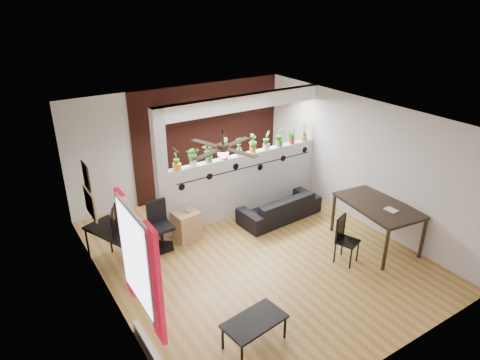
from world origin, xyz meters
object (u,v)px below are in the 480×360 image
(folding_chair, at_px, (344,235))
(potted_plant_1, at_px, (193,155))
(computer_desk, at_px, (115,233))
(office_chair, at_px, (160,229))
(potted_plant_4, at_px, (239,146))
(cube_shelf, at_px, (187,225))
(coffee_table, at_px, (254,323))
(ceiling_fan, at_px, (223,150))
(dining_table, at_px, (378,208))
(potted_plant_8, at_px, (292,135))
(cup, at_px, (188,209))
(potted_plant_5, at_px, (253,143))
(potted_plant_2, at_px, (209,152))
(potted_plant_7, at_px, (279,136))
(potted_plant_0, at_px, (176,157))
(potted_plant_9, at_px, (304,131))
(potted_plant_3, at_px, (224,148))
(potted_plant_6, at_px, (266,139))
(sofa, at_px, (280,207))

(folding_chair, bearing_deg, potted_plant_1, 122.98)
(potted_plant_1, distance_m, folding_chair, 3.20)
(computer_desk, height_order, office_chair, office_chair)
(potted_plant_4, height_order, folding_chair, potted_plant_4)
(cube_shelf, height_order, coffee_table, cube_shelf)
(potted_plant_4, distance_m, cube_shelf, 1.94)
(ceiling_fan, height_order, dining_table, ceiling_fan)
(potted_plant_8, height_order, folding_chair, potted_plant_8)
(computer_desk, bearing_deg, cup, 9.25)
(potted_plant_5, distance_m, office_chair, 2.64)
(coffee_table, bearing_deg, ceiling_fan, 73.95)
(potted_plant_2, bearing_deg, potted_plant_7, 0.00)
(potted_plant_0, distance_m, potted_plant_8, 2.81)
(potted_plant_1, bearing_deg, computer_desk, -162.24)
(potted_plant_7, relative_size, dining_table, 0.25)
(potted_plant_9, height_order, folding_chair, potted_plant_9)
(potted_plant_3, bearing_deg, potted_plant_8, 0.00)
(folding_chair, bearing_deg, potted_plant_2, 117.05)
(potted_plant_4, relative_size, potted_plant_8, 1.00)
(computer_desk, bearing_deg, cube_shelf, 9.57)
(potted_plant_5, bearing_deg, computer_desk, -169.75)
(potted_plant_0, distance_m, folding_chair, 3.40)
(potted_plant_2, relative_size, potted_plant_3, 0.87)
(potted_plant_5, relative_size, computer_desk, 0.33)
(potted_plant_5, xyz_separation_m, potted_plant_6, (0.35, -0.00, 0.00))
(potted_plant_2, xyz_separation_m, potted_plant_3, (0.35, 0.00, 0.03))
(potted_plant_2, xyz_separation_m, potted_plant_8, (2.11, 0.00, -0.00))
(potted_plant_7, height_order, potted_plant_8, potted_plant_7)
(potted_plant_6, relative_size, potted_plant_8, 1.09)
(potted_plant_4, xyz_separation_m, coffee_table, (-1.86, -3.33, -1.19))
(office_chair, bearing_deg, coffee_table, -87.52)
(dining_table, bearing_deg, potted_plant_4, 121.90)
(cube_shelf, distance_m, folding_chair, 3.00)
(potted_plant_3, bearing_deg, ceiling_fan, -120.81)
(dining_table, bearing_deg, potted_plant_9, 84.76)
(potted_plant_9, relative_size, cup, 3.36)
(cup, relative_size, dining_table, 0.07)
(potted_plant_5, bearing_deg, potted_plant_3, -180.00)
(ceiling_fan, bearing_deg, potted_plant_0, 89.36)
(potted_plant_5, bearing_deg, cube_shelf, -169.20)
(potted_plant_3, relative_size, potted_plant_8, 1.18)
(potted_plant_3, height_order, folding_chair, potted_plant_3)
(sofa, bearing_deg, potted_plant_2, -30.74)
(dining_table, xyz_separation_m, coffee_table, (-3.39, -0.87, -0.40))
(ceiling_fan, distance_m, potted_plant_6, 2.88)
(ceiling_fan, bearing_deg, potted_plant_2, 68.14)
(potted_plant_2, height_order, dining_table, potted_plant_2)
(potted_plant_7, height_order, potted_plant_9, potted_plant_9)
(potted_plant_0, distance_m, sofa, 2.51)
(potted_plant_0, distance_m, potted_plant_1, 0.35)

